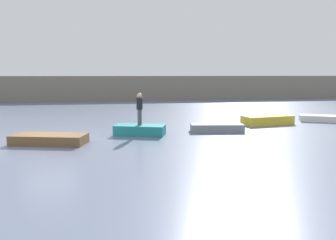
# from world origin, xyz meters

# --- Properties ---
(ground_plane) EXTENTS (120.00, 120.00, 0.00)m
(ground_plane) POSITION_xyz_m (0.00, 0.00, 0.00)
(ground_plane) COLOR slate
(embankment_wall) EXTENTS (80.00, 1.20, 2.94)m
(embankment_wall) POSITION_xyz_m (0.00, 23.96, 1.47)
(embankment_wall) COLOR gray
(embankment_wall) RESTS_ON ground_plane
(rowboat_brown) EXTENTS (3.58, 2.11, 0.44)m
(rowboat_brown) POSITION_xyz_m (0.16, -0.77, 0.22)
(rowboat_brown) COLOR brown
(rowboat_brown) RESTS_ON ground_plane
(rowboat_teal) EXTENTS (2.83, 1.88, 0.53)m
(rowboat_teal) POSITION_xyz_m (4.45, 0.77, 0.27)
(rowboat_teal) COLOR teal
(rowboat_teal) RESTS_ON ground_plane
(rowboat_grey) EXTENTS (3.02, 1.34, 0.42)m
(rowboat_grey) POSITION_xyz_m (8.80, 1.13, 0.21)
(rowboat_grey) COLOR gray
(rowboat_grey) RESTS_ON ground_plane
(rowboat_yellow) EXTENTS (3.38, 1.77, 0.55)m
(rowboat_yellow) POSITION_xyz_m (12.82, 3.21, 0.27)
(rowboat_yellow) COLOR gold
(rowboat_yellow) RESTS_ON ground_plane
(rowboat_white) EXTENTS (3.13, 2.24, 0.41)m
(rowboat_white) POSITION_xyz_m (17.08, 3.72, 0.21)
(rowboat_white) COLOR white
(rowboat_white) RESTS_ON ground_plane
(person_dark_shirt) EXTENTS (0.32, 0.32, 1.68)m
(person_dark_shirt) POSITION_xyz_m (4.45, 0.77, 1.48)
(person_dark_shirt) COLOR #4C4C56
(person_dark_shirt) RESTS_ON rowboat_teal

